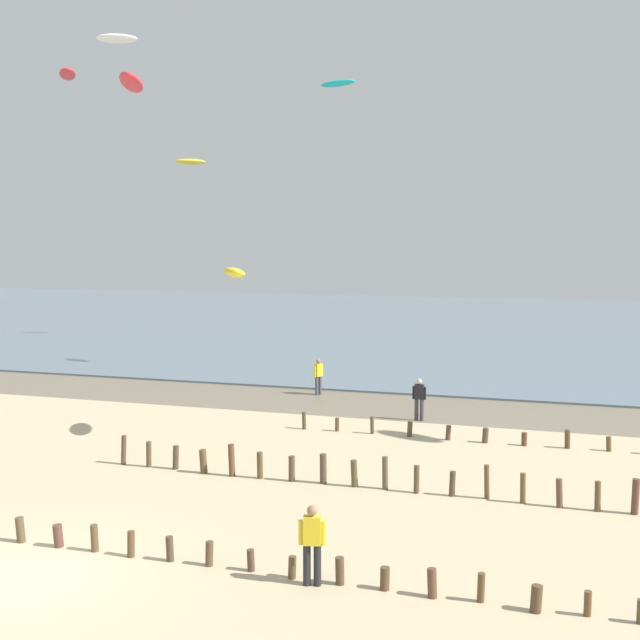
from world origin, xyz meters
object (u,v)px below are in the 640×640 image
Objects in this scene: kite_aloft_1 at (191,162)px; kite_aloft_6 at (68,74)px; person_by_waterline at (318,376)px; person_nearest_camera at (312,543)px; kite_aloft_2 at (131,82)px; kite_aloft_3 at (234,272)px; person_left_flank at (419,398)px; kite_aloft_4 at (117,39)px; kite_aloft_5 at (338,83)px.

kite_aloft_6 is at bearing 42.87° from kite_aloft_1.
person_by_waterline is 26.69m from kite_aloft_1.
person_nearest_camera is 21.13m from person_by_waterline.
person_by_waterline is 0.51× the size of kite_aloft_2.
kite_aloft_6 is (-1.77, -12.19, 3.94)m from kite_aloft_1.
kite_aloft_2 reaches higher than person_nearest_camera.
kite_aloft_3 is at bearing -90.58° from person_by_waterline.
kite_aloft_2 reaches higher than kite_aloft_3.
person_left_flank is at bearing 92.76° from person_nearest_camera.
kite_aloft_4 reaches higher than kite_aloft_1.
person_by_waterline is at bearing 144.07° from person_left_flank.
person_by_waterline is 15.75m from kite_aloft_5.
kite_aloft_6 is (-10.05, 9.73, 2.93)m from kite_aloft_2.
person_by_waterline is 0.85× the size of kite_aloft_4.
kite_aloft_6 reaches higher than kite_aloft_1.
kite_aloft_1 is 19.31m from kite_aloft_5.
kite_aloft_3 is 0.74× the size of kite_aloft_6.
kite_aloft_6 reaches higher than person_nearest_camera.
kite_aloft_5 is at bearing 55.97° from kite_aloft_6.
kite_aloft_2 is at bearing 19.20° from kite_aloft_3.
kite_aloft_2 is at bearing 71.80° from kite_aloft_1.
kite_aloft_6 is (-6.82, 5.58, -0.18)m from kite_aloft_4.
kite_aloft_4 is at bearing 48.61° from kite_aloft_5.
kite_aloft_1 is at bearing 131.03° from person_by_waterline.
person_by_waterline is 0.59× the size of kite_aloft_6.
person_by_waterline is 19.43m from kite_aloft_4.
person_nearest_camera is 45.59m from kite_aloft_1.
kite_aloft_2 is 11.83m from kite_aloft_5.
kite_aloft_1 is 32.20m from kite_aloft_3.
kite_aloft_1 reaches higher than kite_aloft_3.
kite_aloft_2 reaches higher than person_left_flank.
kite_aloft_1 is 1.06× the size of kite_aloft_3.
person_by_waterline is at bearing -34.43° from kite_aloft_3.
kite_aloft_5 reaches higher than kite_aloft_1.
person_nearest_camera and person_left_flank have the same top height.
kite_aloft_4 is (-3.23, 4.16, 3.11)m from kite_aloft_2.
kite_aloft_1 is 0.79× the size of kite_aloft_6.
person_left_flank is 0.80× the size of kite_aloft_3.
person_nearest_camera is 1.00× the size of person_left_flank.
kite_aloft_2 is 1.55× the size of kite_aloft_5.
kite_aloft_6 is (-22.91, 9.75, 16.15)m from person_left_flank.
kite_aloft_1 is at bearing 137.59° from kite_aloft_6.
kite_aloft_4 is at bearing 165.47° from person_left_flank.
kite_aloft_2 is 6.11m from kite_aloft_4.
person_nearest_camera is 24.93m from kite_aloft_2.
kite_aloft_4 is at bearing 16.56° from kite_aloft_6.
kite_aloft_3 is at bearing 121.01° from person_nearest_camera.
kite_aloft_3 is (-0.10, -9.44, 5.18)m from person_by_waterline.
kite_aloft_6 is (-23.69, 25.87, 16.15)m from person_nearest_camera.
kite_aloft_3 is at bearing 111.50° from kite_aloft_4.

